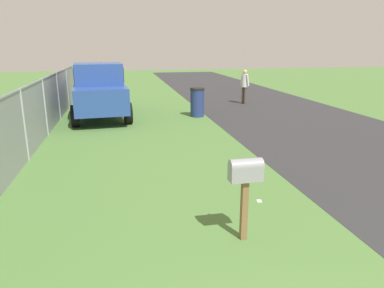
{
  "coord_description": "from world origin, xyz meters",
  "views": [
    {
      "loc": [
        -0.91,
        1.43,
        2.73
      ],
      "look_at": [
        4.87,
        0.26,
        1.08
      ],
      "focal_mm": 33.21,
      "sensor_mm": 36.0,
      "label": 1
    }
  ],
  "objects_px": {
    "trash_bin": "(197,102)",
    "pedestrian": "(245,84)",
    "mailbox": "(246,176)",
    "pickup_truck": "(99,89)"
  },
  "relations": [
    {
      "from": "mailbox",
      "to": "pedestrian",
      "type": "height_order",
      "value": "pedestrian"
    },
    {
      "from": "trash_bin",
      "to": "pedestrian",
      "type": "relative_size",
      "value": 0.7
    },
    {
      "from": "mailbox",
      "to": "pedestrian",
      "type": "relative_size",
      "value": 0.76
    },
    {
      "from": "pickup_truck",
      "to": "pedestrian",
      "type": "distance_m",
      "value": 6.93
    },
    {
      "from": "mailbox",
      "to": "pickup_truck",
      "type": "relative_size",
      "value": 0.25
    },
    {
      "from": "trash_bin",
      "to": "pedestrian",
      "type": "height_order",
      "value": "pedestrian"
    },
    {
      "from": "trash_bin",
      "to": "pickup_truck",
      "type": "bearing_deg",
      "value": 82.16
    },
    {
      "from": "trash_bin",
      "to": "pedestrian",
      "type": "bearing_deg",
      "value": -47.45
    },
    {
      "from": "trash_bin",
      "to": "pedestrian",
      "type": "distance_m",
      "value": 3.91
    },
    {
      "from": "mailbox",
      "to": "pedestrian",
      "type": "bearing_deg",
      "value": -20.17
    }
  ]
}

